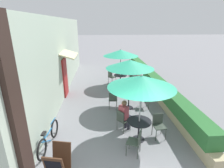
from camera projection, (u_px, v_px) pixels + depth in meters
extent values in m
cube|color=#B2C1AD|center=(63.00, 56.00, 10.08)|extent=(0.24, 14.32, 4.20)
cube|color=black|center=(16.00, 109.00, 3.91)|extent=(0.12, 0.56, 4.20)
cube|color=maroon|center=(65.00, 77.00, 9.76)|extent=(0.08, 0.96, 2.10)
cube|color=beige|center=(69.00, 54.00, 9.35)|extent=(0.78, 1.80, 0.30)
cube|color=tan|center=(151.00, 85.00, 10.98)|extent=(0.44, 13.32, 0.45)
cube|color=#2D6B33|center=(152.00, 78.00, 10.81)|extent=(0.60, 12.66, 0.56)
cylinder|color=black|center=(138.00, 139.00, 6.21)|extent=(0.44, 0.44, 0.02)
cylinder|color=black|center=(139.00, 130.00, 6.09)|extent=(0.06, 0.06, 0.73)
cylinder|color=black|center=(139.00, 121.00, 5.97)|extent=(0.84, 0.84, 0.02)
cylinder|color=#B7B7BC|center=(140.00, 110.00, 5.83)|extent=(0.04, 0.04, 2.33)
cone|color=#2DAD84|center=(142.00, 81.00, 5.50)|extent=(2.18, 2.18, 0.39)
sphere|color=#B7B7BC|center=(142.00, 75.00, 5.43)|extent=(0.07, 0.07, 0.07)
cube|color=#384238|center=(124.00, 120.00, 6.62)|extent=(0.56, 0.56, 0.04)
cube|color=#384238|center=(120.00, 116.00, 6.44)|extent=(0.24, 0.33, 0.42)
cylinder|color=#384238|center=(130.00, 125.00, 6.67)|extent=(0.02, 0.02, 0.45)
cylinder|color=#384238|center=(124.00, 121.00, 6.93)|extent=(0.02, 0.02, 0.45)
cylinder|color=#384238|center=(123.00, 129.00, 6.46)|extent=(0.02, 0.02, 0.45)
cylinder|color=#384238|center=(117.00, 125.00, 6.72)|extent=(0.02, 0.02, 0.45)
cylinder|color=#23232D|center=(129.00, 124.00, 6.74)|extent=(0.11, 0.11, 0.47)
cylinder|color=#23232D|center=(126.00, 122.00, 6.86)|extent=(0.11, 0.11, 0.47)
cube|color=#23232D|center=(126.00, 117.00, 6.65)|extent=(0.47, 0.45, 0.12)
cube|color=#AD424C|center=(124.00, 112.00, 6.50)|extent=(0.38, 0.40, 0.50)
sphere|color=brown|center=(124.00, 103.00, 6.39)|extent=(0.20, 0.20, 0.20)
cube|color=#384238|center=(134.00, 142.00, 5.40)|extent=(0.53, 0.53, 0.04)
cube|color=#384238|center=(140.00, 137.00, 5.27)|extent=(0.19, 0.36, 0.42)
cylinder|color=#384238|center=(129.00, 143.00, 5.69)|extent=(0.02, 0.02, 0.45)
cylinder|color=#384238|center=(126.00, 150.00, 5.37)|extent=(0.02, 0.02, 0.45)
cylinder|color=#384238|center=(140.00, 145.00, 5.57)|extent=(0.02, 0.02, 0.45)
cylinder|color=#384238|center=(138.00, 153.00, 5.25)|extent=(0.02, 0.02, 0.45)
cube|color=#384238|center=(159.00, 127.00, 6.19)|extent=(0.44, 0.44, 0.04)
cube|color=#384238|center=(158.00, 119.00, 6.29)|extent=(0.38, 0.07, 0.42)
cylinder|color=#384238|center=(156.00, 135.00, 6.07)|extent=(0.02, 0.02, 0.45)
cylinder|color=#384238|center=(166.00, 134.00, 6.12)|extent=(0.02, 0.02, 0.45)
cylinder|color=#384238|center=(152.00, 130.00, 6.40)|extent=(0.02, 0.02, 0.45)
cylinder|color=#384238|center=(161.00, 129.00, 6.46)|extent=(0.02, 0.02, 0.45)
cylinder|color=black|center=(128.00, 108.00, 8.54)|extent=(0.44, 0.44, 0.02)
cylinder|color=black|center=(129.00, 101.00, 8.42)|extent=(0.06, 0.06, 0.73)
cylinder|color=black|center=(129.00, 94.00, 8.30)|extent=(0.84, 0.84, 0.02)
cylinder|color=#B7B7BC|center=(129.00, 85.00, 8.16)|extent=(0.04, 0.04, 2.33)
cone|color=#2DAD84|center=(130.00, 64.00, 7.82)|extent=(2.18, 2.18, 0.39)
sphere|color=#B7B7BC|center=(130.00, 60.00, 7.75)|extent=(0.07, 0.07, 0.07)
cube|color=#384238|center=(144.00, 99.00, 8.40)|extent=(0.43, 0.43, 0.04)
cube|color=#384238|center=(144.00, 94.00, 8.50)|extent=(0.38, 0.06, 0.42)
cylinder|color=#384238|center=(141.00, 105.00, 8.30)|extent=(0.02, 0.02, 0.45)
cylinder|color=#384238|center=(149.00, 105.00, 8.30)|extent=(0.02, 0.02, 0.45)
cylinder|color=#384238|center=(140.00, 102.00, 8.64)|extent=(0.02, 0.02, 0.45)
cylinder|color=#384238|center=(147.00, 102.00, 8.64)|extent=(0.02, 0.02, 0.45)
cube|color=#384238|center=(113.00, 99.00, 8.39)|extent=(0.43, 0.43, 0.04)
cube|color=#384238|center=(113.00, 97.00, 8.15)|extent=(0.38, 0.06, 0.42)
cylinder|color=#384238|center=(117.00, 102.00, 8.63)|extent=(0.02, 0.02, 0.45)
cylinder|color=#384238|center=(109.00, 102.00, 8.63)|extent=(0.02, 0.02, 0.45)
cylinder|color=#384238|center=(117.00, 105.00, 8.29)|extent=(0.02, 0.02, 0.45)
cylinder|color=#384238|center=(109.00, 105.00, 8.29)|extent=(0.02, 0.02, 0.45)
cylinder|color=#232328|center=(127.00, 92.00, 8.34)|extent=(0.07, 0.07, 0.09)
cylinder|color=black|center=(120.00, 86.00, 11.50)|extent=(0.44, 0.44, 0.02)
cylinder|color=black|center=(120.00, 81.00, 11.38)|extent=(0.06, 0.06, 0.73)
cylinder|color=black|center=(120.00, 75.00, 11.26)|extent=(0.84, 0.84, 0.02)
cylinder|color=#B7B7BC|center=(120.00, 69.00, 11.12)|extent=(0.04, 0.04, 2.33)
cone|color=#2DAD84|center=(121.00, 53.00, 10.79)|extent=(2.18, 2.18, 0.39)
sphere|color=#B7B7BC|center=(121.00, 49.00, 10.72)|extent=(0.07, 0.07, 0.07)
cube|color=#384238|center=(112.00, 77.00, 11.87)|extent=(0.56, 0.56, 0.04)
cube|color=#384238|center=(110.00, 75.00, 11.68)|extent=(0.27, 0.31, 0.42)
cylinder|color=#384238|center=(116.00, 80.00, 11.94)|extent=(0.02, 0.02, 0.45)
cylinder|color=#384238|center=(112.00, 79.00, 12.18)|extent=(0.02, 0.02, 0.45)
cylinder|color=#384238|center=(112.00, 81.00, 11.70)|extent=(0.02, 0.02, 0.45)
cylinder|color=#384238|center=(108.00, 80.00, 11.95)|extent=(0.02, 0.02, 0.45)
cube|color=#384238|center=(129.00, 82.00, 10.85)|extent=(0.56, 0.56, 0.04)
cube|color=#384238|center=(131.00, 78.00, 10.90)|extent=(0.27, 0.31, 0.42)
cylinder|color=#384238|center=(125.00, 85.00, 10.92)|extent=(0.02, 0.02, 0.45)
cylinder|color=#384238|center=(129.00, 87.00, 10.68)|extent=(0.02, 0.02, 0.45)
cylinder|color=#384238|center=(129.00, 84.00, 11.16)|extent=(0.02, 0.02, 0.45)
cylinder|color=#384238|center=(133.00, 86.00, 10.92)|extent=(0.02, 0.02, 0.45)
cylinder|color=#232328|center=(122.00, 74.00, 11.27)|extent=(0.07, 0.07, 0.09)
torus|color=black|center=(55.00, 128.00, 6.30)|extent=(0.13, 0.66, 0.65)
torus|color=black|center=(42.00, 149.00, 5.25)|extent=(0.13, 0.66, 0.65)
cylinder|color=#236BA8|center=(48.00, 133.00, 5.71)|extent=(0.13, 0.87, 0.04)
cylinder|color=#236BA8|center=(46.00, 141.00, 5.58)|extent=(0.11, 0.64, 0.42)
cylinder|color=#236BA8|center=(44.00, 137.00, 5.39)|extent=(0.04, 0.04, 0.23)
cube|color=black|center=(44.00, 133.00, 5.35)|extent=(0.12, 0.23, 0.05)
cylinder|color=#236BA8|center=(53.00, 121.00, 6.14)|extent=(0.08, 0.46, 0.03)
cube|color=#422819|center=(62.00, 159.00, 4.66)|extent=(0.54, 0.33, 0.97)
cube|color=black|center=(62.00, 158.00, 4.67)|extent=(0.44, 0.24, 0.73)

